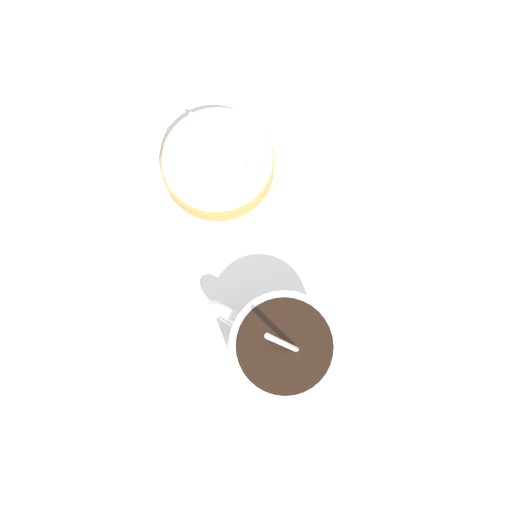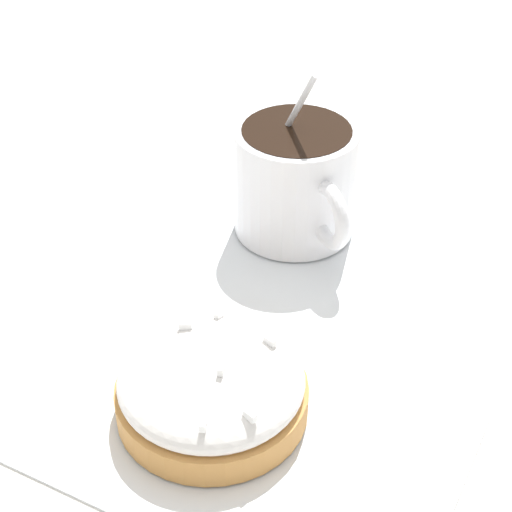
# 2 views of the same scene
# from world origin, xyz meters

# --- Properties ---
(ground_plane) EXTENTS (3.00, 3.00, 0.00)m
(ground_plane) POSITION_xyz_m (0.00, 0.00, 0.00)
(ground_plane) COLOR silver
(paper_napkin) EXTENTS (0.34, 0.31, 0.00)m
(paper_napkin) POSITION_xyz_m (0.00, 0.00, 0.00)
(paper_napkin) COLOR white
(paper_napkin) RESTS_ON ground_plane
(coffee_cup) EXTENTS (0.09, 0.09, 0.12)m
(coffee_cup) POSITION_xyz_m (-0.08, -0.01, 0.04)
(coffee_cup) COLOR white
(coffee_cup) RESTS_ON paper_napkin
(frosted_pastry) EXTENTS (0.10, 0.10, 0.04)m
(frosted_pastry) POSITION_xyz_m (0.09, 0.01, 0.02)
(frosted_pastry) COLOR #C18442
(frosted_pastry) RESTS_ON paper_napkin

